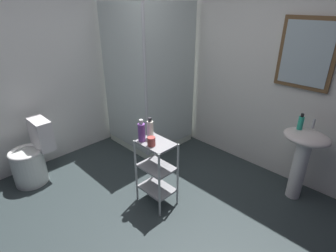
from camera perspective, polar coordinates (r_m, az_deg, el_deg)
The scene contains 12 objects.
ground_plane at distance 2.80m, azimuth -6.03°, elevation -20.81°, with size 4.20×4.20×0.02m, color #2D3739.
wall_back at distance 3.47m, azimuth 17.77°, elevation 11.71°, with size 4.20×0.14×2.50m.
wall_left at distance 3.68m, azimuth -26.01°, elevation 11.03°, with size 0.10×4.20×2.50m, color white.
shower_stall at distance 3.93m, azimuth -3.95°, elevation 2.22°, with size 0.92×0.92×2.00m.
pedestal_sink at distance 3.12m, azimuth 27.00°, elevation -4.86°, with size 0.46×0.37×0.81m.
sink_faucet at distance 3.11m, azimuth 28.76°, elevation 0.47°, with size 0.03×0.03×0.10m, color silver.
toilet at distance 3.56m, azimuth -27.14°, elevation -6.10°, with size 0.37×0.49×0.76m.
storage_cart at distance 2.78m, azimuth -2.49°, elevation -9.03°, with size 0.38×0.28×0.74m.
hand_soap_bottle at distance 3.01m, azimuth 26.58°, elevation 0.68°, with size 0.05×0.05×0.17m.
conditioner_bottle_purple at distance 2.61m, azimuth -5.70°, elevation -1.24°, with size 0.07×0.07×0.23m.
lotion_bottle_white at distance 2.66m, azimuth -3.85°, elevation -0.69°, with size 0.06×0.06×0.22m.
rinse_cup at distance 2.55m, azimuth -3.58°, elevation -3.32°, with size 0.08×0.08×0.09m, color #B24742.
Camera 1 is at (1.56, -1.17, 2.01)m, focal length 28.42 mm.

